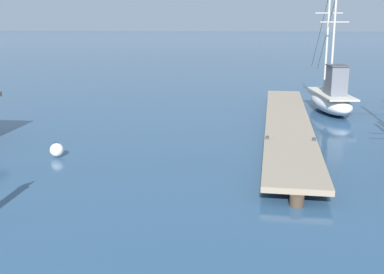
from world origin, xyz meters
The scene contains 3 objects.
floating_dock centered at (5.38, 16.24, 0.36)m, with size 2.77×17.41×0.53m.
fishing_boat_1 centered at (7.89, 20.66, 0.72)m, with size 2.10×6.66×6.31m.
mooring_buoy centered at (-2.69, 11.39, 0.23)m, with size 0.47×0.47×0.54m.
Camera 1 is at (3.50, -3.73, 4.49)m, focal length 45.20 mm.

